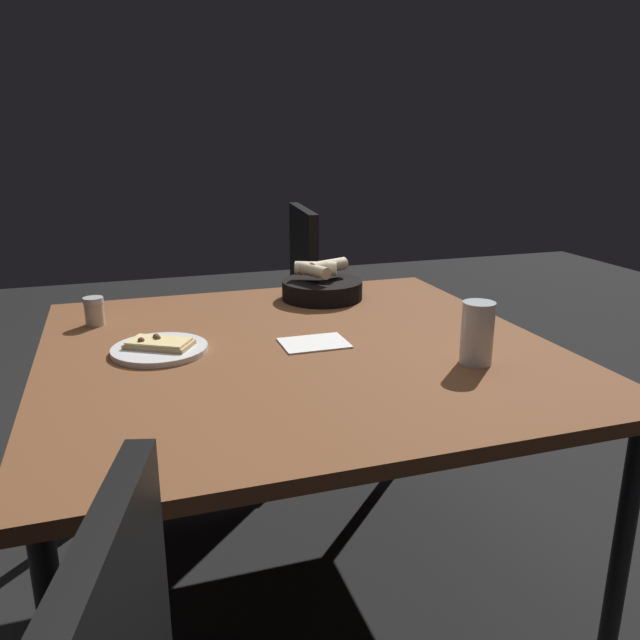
% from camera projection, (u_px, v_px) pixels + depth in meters
% --- Properties ---
extents(ground, '(8.00, 8.00, 0.00)m').
position_uv_depth(ground, '(301.00, 588.00, 1.73)').
color(ground, black).
extents(dining_table, '(1.20, 1.17, 0.70)m').
position_uv_depth(dining_table, '(299.00, 364.00, 1.54)').
color(dining_table, brown).
rests_on(dining_table, ground).
extents(pizza_plate, '(0.22, 0.22, 0.04)m').
position_uv_depth(pizza_plate, '(160.00, 348.00, 1.48)').
color(pizza_plate, white).
rests_on(pizza_plate, dining_table).
extents(bread_basket, '(0.25, 0.25, 0.12)m').
position_uv_depth(bread_basket, '(321.00, 287.00, 1.94)').
color(bread_basket, black).
rests_on(bread_basket, dining_table).
extents(beer_glass, '(0.07, 0.07, 0.14)m').
position_uv_depth(beer_glass, '(477.00, 337.00, 1.39)').
color(beer_glass, silver).
rests_on(beer_glass, dining_table).
extents(pepper_shaker, '(0.05, 0.05, 0.08)m').
position_uv_depth(pepper_shaker, '(94.00, 313.00, 1.68)').
color(pepper_shaker, '#BFB299').
rests_on(pepper_shaker, dining_table).
extents(napkin, '(0.16, 0.12, 0.00)m').
position_uv_depth(napkin, '(314.00, 343.00, 1.54)').
color(napkin, white).
rests_on(napkin, dining_table).
extents(chair_near, '(0.48, 0.48, 0.91)m').
position_uv_depth(chair_near, '(276.00, 310.00, 2.51)').
color(chair_near, black).
rests_on(chair_near, ground).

